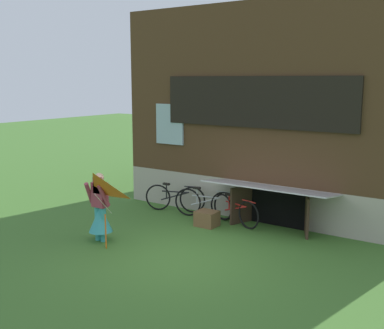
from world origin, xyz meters
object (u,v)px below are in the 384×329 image
(bicycle_silver, at_px, (206,203))
(wooden_crate, at_px, (207,219))
(kite, at_px, (93,191))
(person, at_px, (100,213))
(bicycle_black, at_px, (175,198))
(bicycle_red, at_px, (235,210))

(bicycle_silver, xyz_separation_m, wooden_crate, (0.42, -0.59, -0.20))
(kite, bearing_deg, person, 123.82)
(bicycle_silver, distance_m, bicycle_black, 1.02)
(bicycle_red, bearing_deg, wooden_crate, -116.62)
(bicycle_red, distance_m, bicycle_black, 1.94)
(bicycle_black, bearing_deg, person, -107.21)
(bicycle_red, bearing_deg, bicycle_black, -165.80)
(person, distance_m, bicycle_red, 3.33)
(person, distance_m, kite, 0.86)
(person, height_order, wooden_crate, person)
(person, distance_m, wooden_crate, 2.66)
(bicycle_silver, distance_m, wooden_crate, 0.75)
(wooden_crate, bearing_deg, kite, -110.15)
(kite, relative_size, bicycle_silver, 0.93)
(kite, height_order, wooden_crate, kite)
(bicycle_red, height_order, bicycle_black, bicycle_black)
(wooden_crate, bearing_deg, person, -120.72)
(bicycle_black, relative_size, wooden_crate, 3.14)
(person, bearing_deg, kite, -60.14)
(bicycle_black, bearing_deg, bicycle_silver, -21.59)
(kite, xyz_separation_m, bicycle_silver, (0.59, 3.33, -0.88))
(wooden_crate, bearing_deg, bicycle_silver, 125.50)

